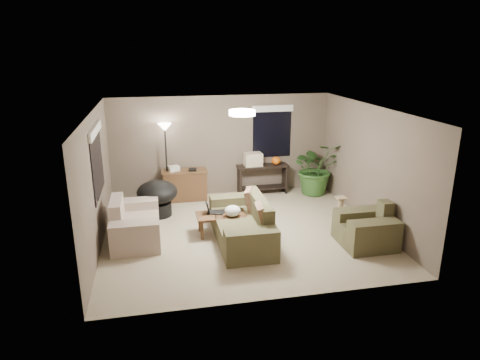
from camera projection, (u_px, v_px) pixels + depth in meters
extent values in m
plane|color=tan|center=(242.00, 232.00, 8.77)|extent=(5.50, 5.50, 0.00)
plane|color=white|center=(242.00, 110.00, 8.03)|extent=(5.50, 5.50, 0.00)
plane|color=#69594D|center=(222.00, 146.00, 10.74)|extent=(5.50, 0.00, 5.50)
plane|color=#69594D|center=(278.00, 222.00, 6.06)|extent=(5.50, 0.00, 5.50)
plane|color=#69594D|center=(96.00, 182.00, 7.87)|extent=(0.00, 5.00, 5.00)
plane|color=#69594D|center=(371.00, 166.00, 8.93)|extent=(0.00, 5.00, 5.00)
cube|color=#4B482D|center=(241.00, 230.00, 8.35)|extent=(0.95, 1.48, 0.42)
cube|color=#48442B|center=(259.00, 208.00, 8.29)|extent=(0.22, 1.48, 0.43)
cube|color=brown|center=(252.00, 246.00, 7.46)|extent=(0.95, 0.36, 0.60)
cube|color=#48452B|center=(232.00, 209.00, 9.18)|extent=(0.95, 0.36, 0.60)
cube|color=#8C7251|center=(262.00, 216.00, 7.85)|extent=(0.27, 0.47, 0.47)
cube|color=#8C7251|center=(251.00, 200.00, 8.70)|extent=(0.38, 0.50, 0.47)
cube|color=beige|center=(136.00, 229.00, 8.39)|extent=(0.90, 0.88, 0.42)
cube|color=beige|center=(117.00, 210.00, 8.20)|extent=(0.22, 0.88, 0.43)
cube|color=#BCB1A0|center=(135.00, 238.00, 7.78)|extent=(0.90, 0.36, 0.60)
cube|color=beige|center=(137.00, 213.00, 8.94)|extent=(0.90, 0.36, 0.60)
cube|color=#4D492E|center=(365.00, 234.00, 8.15)|extent=(0.95, 0.28, 0.42)
cube|color=brown|center=(385.00, 212.00, 8.10)|extent=(0.22, 0.28, 0.43)
cube|color=#4C482D|center=(374.00, 237.00, 7.83)|extent=(0.95, 0.36, 0.60)
cube|color=brown|center=(358.00, 223.00, 8.43)|extent=(0.95, 0.36, 0.60)
cube|color=brown|center=(221.00, 215.00, 8.57)|extent=(1.00, 0.55, 0.04)
cylinder|color=brown|center=(202.00, 230.00, 8.37)|extent=(0.06, 0.06, 0.38)
cylinder|color=brown|center=(244.00, 227.00, 8.53)|extent=(0.06, 0.06, 0.38)
cylinder|color=brown|center=(200.00, 223.00, 8.74)|extent=(0.06, 0.06, 0.38)
cylinder|color=brown|center=(240.00, 219.00, 8.90)|extent=(0.06, 0.06, 0.38)
cube|color=black|center=(216.00, 212.00, 8.64)|extent=(0.39, 0.32, 0.02)
cube|color=black|center=(208.00, 207.00, 8.57)|extent=(0.07, 0.23, 0.22)
ellipsoid|color=white|center=(233.00, 211.00, 8.43)|extent=(0.33, 0.29, 0.22)
cube|color=brown|center=(185.00, 186.00, 10.52)|extent=(1.05, 0.45, 0.71)
cube|color=brown|center=(184.00, 171.00, 10.40)|extent=(1.10, 0.50, 0.04)
cube|color=silver|center=(174.00, 169.00, 10.33)|extent=(0.30, 0.27, 0.12)
cube|color=black|center=(193.00, 170.00, 10.38)|extent=(0.21, 0.24, 0.04)
cube|color=black|center=(263.00, 166.00, 10.86)|extent=(1.30, 0.40, 0.04)
cube|color=black|center=(239.00, 181.00, 10.86)|extent=(0.05, 0.38, 0.71)
cube|color=black|center=(285.00, 179.00, 11.09)|extent=(0.05, 0.38, 0.71)
cube|color=black|center=(262.00, 187.00, 11.04)|extent=(1.25, 0.36, 0.03)
ellipsoid|color=orange|center=(276.00, 161.00, 10.90)|extent=(0.31, 0.31, 0.20)
cube|color=beige|center=(253.00, 159.00, 10.76)|extent=(0.44, 0.34, 0.33)
cylinder|color=black|center=(158.00, 209.00, 9.58)|extent=(0.60, 0.60, 0.30)
ellipsoid|color=black|center=(157.00, 192.00, 9.46)|extent=(1.13, 1.13, 0.50)
cylinder|color=black|center=(169.00, 200.00, 10.56)|extent=(0.28, 0.28, 0.02)
cylinder|color=black|center=(167.00, 165.00, 10.30)|extent=(0.04, 0.04, 1.78)
cone|color=white|center=(165.00, 127.00, 10.02)|extent=(0.32, 0.32, 0.18)
cylinder|color=white|center=(242.00, 113.00, 8.04)|extent=(0.50, 0.50, 0.10)
imported|color=#2D5923|center=(316.00, 174.00, 10.90)|extent=(1.23, 1.37, 1.07)
cube|color=tan|center=(340.00, 218.00, 9.43)|extent=(0.32, 0.32, 0.03)
cylinder|color=tan|center=(340.00, 208.00, 9.36)|extent=(0.12, 0.12, 0.44)
cube|color=tan|center=(341.00, 198.00, 9.29)|extent=(0.22, 0.22, 0.03)
cube|color=black|center=(97.00, 162.00, 8.07)|extent=(0.01, 1.50, 1.30)
cube|color=white|center=(95.00, 130.00, 7.89)|extent=(0.05, 1.56, 0.16)
cube|color=black|center=(272.00, 132.00, 10.88)|extent=(1.00, 0.01, 1.30)
cube|color=white|center=(273.00, 108.00, 10.68)|extent=(1.06, 0.05, 0.16)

